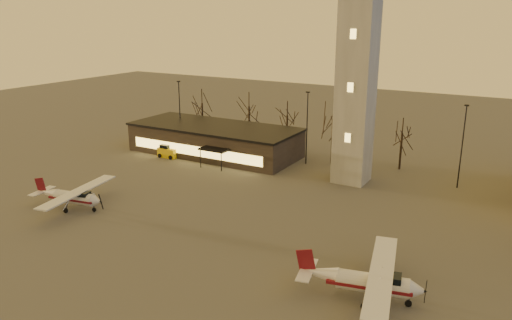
% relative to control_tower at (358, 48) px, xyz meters
% --- Properties ---
extents(ground, '(220.00, 220.00, 0.00)m').
position_rel_control_tower_xyz_m(ground, '(0.00, -30.00, -16.33)').
color(ground, '#43413E').
rests_on(ground, ground).
extents(control_tower, '(6.80, 6.80, 32.60)m').
position_rel_control_tower_xyz_m(control_tower, '(0.00, 0.00, 0.00)').
color(control_tower, gray).
rests_on(control_tower, ground).
extents(terminal, '(25.40, 12.20, 4.30)m').
position_rel_control_tower_xyz_m(terminal, '(-21.99, 1.98, -14.17)').
color(terminal, black).
rests_on(terminal, ground).
extents(light_poles, '(58.50, 12.25, 10.14)m').
position_rel_control_tower_xyz_m(light_poles, '(0.50, 1.00, -10.92)').
color(light_poles, black).
rests_on(light_poles, ground).
extents(tree_row, '(37.20, 9.20, 8.80)m').
position_rel_control_tower_xyz_m(tree_row, '(-13.70, 9.16, -10.39)').
color(tree_row, black).
rests_on(tree_row, ground).
extents(cessna_front, '(9.92, 12.47, 3.43)m').
position_rel_control_tower_xyz_m(cessna_front, '(10.74, -25.27, -15.15)').
color(cessna_front, silver).
rests_on(cessna_front, ground).
extents(cessna_rear, '(8.96, 11.28, 3.10)m').
position_rel_control_tower_xyz_m(cessna_rear, '(-22.27, -23.75, -15.27)').
color(cessna_rear, beige).
rests_on(cessna_rear, ground).
extents(service_cart, '(3.00, 1.94, 1.89)m').
position_rel_control_tower_xyz_m(service_cart, '(-26.83, -3.00, -15.60)').
color(service_cart, gold).
rests_on(service_cart, ground).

